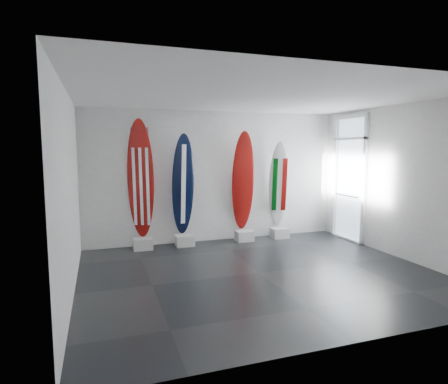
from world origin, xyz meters
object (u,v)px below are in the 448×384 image
object	(u,v)px
surfboard_swiss	(243,181)
surfboard_italy	(279,185)
surfboard_usa	(141,179)
surfboard_navy	(183,185)

from	to	relation	value
surfboard_swiss	surfboard_italy	bearing A→B (deg)	7.69
surfboard_usa	surfboard_swiss	bearing A→B (deg)	21.79
surfboard_swiss	surfboard_italy	xyz separation A→B (m)	(0.92, 0.00, -0.11)
surfboard_navy	surfboard_italy	bearing A→B (deg)	-6.75
surfboard_usa	surfboard_swiss	world-z (taller)	surfboard_usa
surfboard_navy	surfboard_usa	bearing A→B (deg)	173.25
surfboard_usa	surfboard_italy	bearing A→B (deg)	21.79
surfboard_swiss	surfboard_navy	bearing A→B (deg)	-172.31
surfboard_italy	surfboard_navy	bearing A→B (deg)	-162.34
surfboard_swiss	surfboard_usa	bearing A→B (deg)	-172.31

